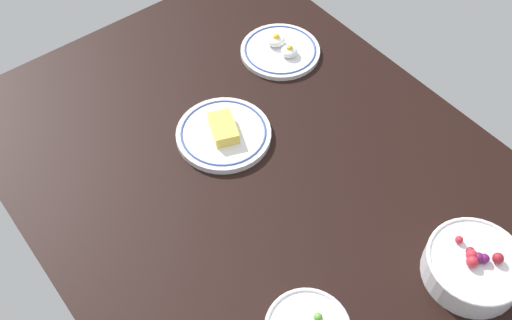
% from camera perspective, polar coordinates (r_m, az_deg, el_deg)
% --- Properties ---
extents(dining_table, '(1.18, 0.92, 0.04)m').
position_cam_1_polar(dining_table, '(1.26, 0.00, -1.11)').
color(dining_table, black).
rests_on(dining_table, ground).
extents(plate_eggs, '(0.19, 0.19, 0.04)m').
position_cam_1_polar(plate_eggs, '(1.48, 2.36, 10.53)').
color(plate_eggs, silver).
rests_on(plate_eggs, dining_table).
extents(plate_cheese, '(0.21, 0.21, 0.04)m').
position_cam_1_polar(plate_cheese, '(1.29, -3.13, 2.60)').
color(plate_cheese, silver).
rests_on(plate_cheese, dining_table).
extents(bowl_berries, '(0.18, 0.18, 0.07)m').
position_cam_1_polar(bowl_berries, '(1.16, 20.18, -9.54)').
color(bowl_berries, silver).
rests_on(bowl_berries, dining_table).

